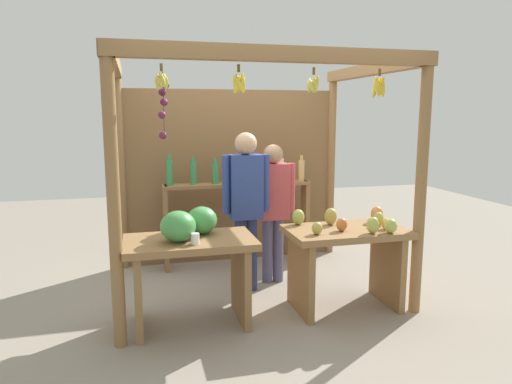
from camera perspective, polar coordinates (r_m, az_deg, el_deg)
ground_plane at (r=5.05m, az=-0.57°, el=-11.39°), size 12.00×12.00×0.00m
market_stall at (r=5.14m, az=-1.76°, el=4.73°), size 2.72×2.08×2.32m
fruit_counter_left at (r=4.04m, az=-8.03°, el=-7.33°), size 1.09×0.65×1.02m
fruit_counter_right at (r=4.44m, az=10.94°, el=-6.79°), size 1.09×0.66×0.92m
bottle_shelf_unit at (r=5.53m, az=-2.25°, el=-0.93°), size 1.74×0.22×1.36m
vendor_man at (r=4.68m, az=-1.23°, el=-0.67°), size 0.48×0.22×1.62m
vendor_woman at (r=4.96m, az=2.09°, el=-1.18°), size 0.48×0.20×1.49m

